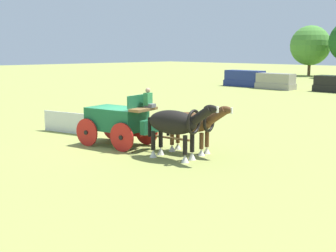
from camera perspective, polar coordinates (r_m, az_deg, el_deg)
The scene contains 9 objects.
ground_plane at distance 20.21m, azimuth -6.68°, elevation -2.51°, with size 220.00×220.00×0.00m, color olive.
show_wagon at distance 19.90m, azimuth -6.42°, elevation 0.79°, with size 5.63×2.49×2.69m.
draft_horse_near at distance 18.38m, azimuth 3.24°, elevation 0.32°, with size 3.10×1.27×2.12m.
draft_horse_off at distance 17.27m, azimuth 0.96°, elevation 0.27°, with size 3.19×1.40×2.30m.
parked_vehicle_a at distance 53.81m, azimuth 9.98°, elevation 6.12°, with size 5.10×1.96×1.93m.
parked_vehicle_b at distance 50.68m, azimuth 13.87°, elevation 5.67°, with size 4.42×1.82×1.77m.
parked_vehicle_c at distance 48.90m, azimuth 21.07°, elevation 5.12°, with size 4.27×2.08×1.70m.
tree_a at distance 79.11m, azimuth 18.11°, elevation 9.97°, with size 6.73×6.73×8.50m.
sponsor_banner at distance 23.55m, azimuth -13.04°, elevation 0.43°, with size 3.20×0.06×1.10m, color silver.
Camera 1 is at (15.77, -11.88, 4.30)m, focal length 46.61 mm.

